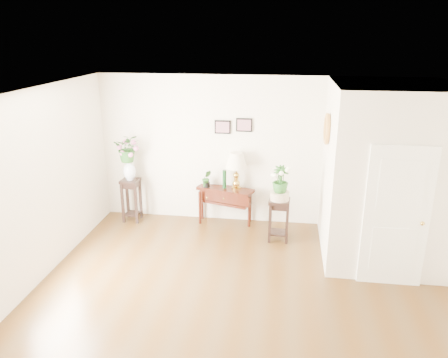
% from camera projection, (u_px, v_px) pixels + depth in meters
% --- Properties ---
extents(floor, '(6.00, 5.50, 0.02)m').
position_uv_depth(floor, '(241.00, 301.00, 6.02)').
color(floor, '#4E3011').
rests_on(floor, ground).
extents(ceiling, '(6.00, 5.50, 0.02)m').
position_uv_depth(ceiling, '(244.00, 97.00, 5.11)').
color(ceiling, white).
rests_on(ceiling, ground).
extents(wall_back, '(6.00, 0.02, 2.80)m').
position_uv_depth(wall_back, '(257.00, 152.00, 8.14)').
color(wall_back, '#ECDFC6').
rests_on(wall_back, ground).
extents(wall_left, '(0.02, 5.50, 2.80)m').
position_uv_depth(wall_left, '(24.00, 196.00, 5.97)').
color(wall_left, '#ECDFC6').
rests_on(wall_left, ground).
extents(partition, '(1.80, 1.95, 2.80)m').
position_uv_depth(partition, '(385.00, 172.00, 6.95)').
color(partition, '#ECDFC6').
rests_on(partition, floor).
extents(door, '(0.90, 0.05, 2.10)m').
position_uv_depth(door, '(396.00, 218.00, 6.12)').
color(door, white).
rests_on(door, floor).
extents(art_print_left, '(0.30, 0.02, 0.25)m').
position_uv_depth(art_print_left, '(223.00, 127.00, 8.07)').
color(art_print_left, black).
rests_on(art_print_left, wall_back).
extents(art_print_right, '(0.30, 0.02, 0.25)m').
position_uv_depth(art_print_right, '(244.00, 125.00, 8.00)').
color(art_print_right, black).
rests_on(art_print_right, wall_back).
extents(wall_ornament, '(0.07, 0.51, 0.51)m').
position_uv_depth(wall_ornament, '(327.00, 129.00, 6.98)').
color(wall_ornament, '#C9832C').
rests_on(wall_ornament, partition).
extents(console_table, '(1.12, 0.65, 0.71)m').
position_uv_depth(console_table, '(225.00, 205.00, 8.39)').
color(console_table, black).
rests_on(console_table, floor).
extents(table_lamp, '(0.48, 0.48, 0.71)m').
position_uv_depth(table_lamp, '(236.00, 171.00, 8.13)').
color(table_lamp, gold).
rests_on(table_lamp, console_table).
extents(green_vase, '(0.10, 0.10, 0.35)m').
position_uv_depth(green_vase, '(224.00, 179.00, 8.22)').
color(green_vase, '#0F3517').
rests_on(green_vase, console_table).
extents(potted_plant, '(0.21, 0.19, 0.32)m').
position_uv_depth(potted_plant, '(207.00, 179.00, 8.27)').
color(potted_plant, '#24591F').
rests_on(potted_plant, console_table).
extents(plant_stand_a, '(0.35, 0.35, 0.84)m').
position_uv_depth(plant_stand_a, '(132.00, 200.00, 8.47)').
color(plant_stand_a, black).
rests_on(plant_stand_a, floor).
extents(porcelain_vase, '(0.30, 0.30, 0.40)m').
position_uv_depth(porcelain_vase, '(129.00, 168.00, 8.26)').
color(porcelain_vase, white).
rests_on(porcelain_vase, plant_stand_a).
extents(lily_arrangement, '(0.56, 0.51, 0.54)m').
position_uv_depth(lily_arrangement, '(128.00, 146.00, 8.12)').
color(lily_arrangement, '#24591F').
rests_on(lily_arrangement, porcelain_vase).
extents(plant_stand_b, '(0.38, 0.38, 0.76)m').
position_uv_depth(plant_stand_b, '(279.00, 220.00, 7.69)').
color(plant_stand_b, black).
rests_on(plant_stand_b, floor).
extents(ceramic_bowl, '(0.39, 0.39, 0.15)m').
position_uv_depth(ceramic_bowl, '(280.00, 195.00, 7.54)').
color(ceramic_bowl, '#C1B1A0').
rests_on(ceramic_bowl, plant_stand_b).
extents(narcissus, '(0.30, 0.30, 0.49)m').
position_uv_depth(narcissus, '(280.00, 180.00, 7.45)').
color(narcissus, '#24591F').
rests_on(narcissus, ceramic_bowl).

